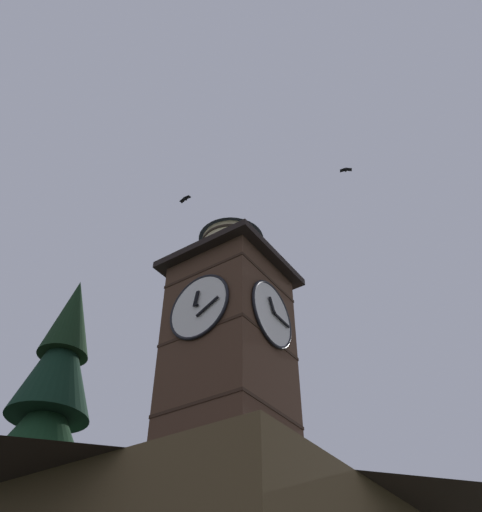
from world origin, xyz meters
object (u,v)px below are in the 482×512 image
object	(u,v)px
flying_bird_high	(346,170)
flying_bird_low	(185,199)
pine_tree_behind	(26,502)
clock_tower	(230,328)

from	to	relation	value
flying_bird_high	flying_bird_low	size ratio (longest dim) A/B	0.96
pine_tree_behind	flying_bird_high	size ratio (longest dim) A/B	25.41
clock_tower	flying_bird_high	bearing A→B (deg)	130.35
pine_tree_behind	flying_bird_low	world-z (taller)	flying_bird_low
clock_tower	pine_tree_behind	bearing A→B (deg)	-68.60
flying_bird_low	clock_tower	bearing A→B (deg)	108.43
clock_tower	flying_bird_low	world-z (taller)	flying_bird_low
clock_tower	flying_bird_low	distance (m)	6.97
clock_tower	pine_tree_behind	xyz separation A→B (m)	(2.17, -5.52, -5.01)
clock_tower	flying_bird_high	distance (m)	9.82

